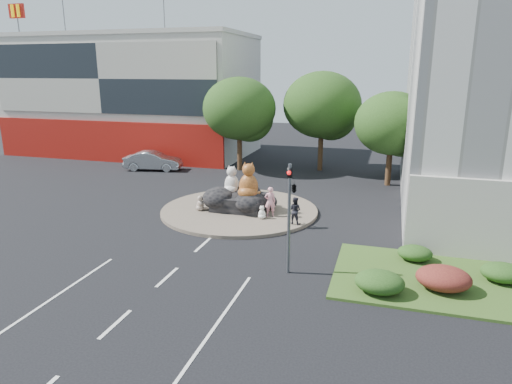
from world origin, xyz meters
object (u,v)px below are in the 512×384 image
Objects in this scene: kitten_calico at (200,203)px; kitten_white at (262,212)px; pedestrian_dark at (295,211)px; cat_white at (232,180)px; litter_bin at (377,278)px; pedestrian_pink at (270,202)px; cat_tabby at (249,180)px; parked_car at (153,161)px.

kitten_calico is 1.21× the size of kitten_white.
pedestrian_dark is at bearing 32.11° from kitten_calico.
cat_white is at bearing 75.27° from kitten_calico.
litter_bin is (11.17, -7.44, -0.25)m from kitten_calico.
pedestrian_pink reaches higher than litter_bin.
kitten_white is 9.84m from litter_bin.
pedestrian_dark is 8.18m from litter_bin.
cat_tabby is 15.97m from parked_car.
kitten_white is 0.45× the size of pedestrian_pink.
cat_tabby reaches higher than kitten_white.
cat_tabby reaches higher than kitten_calico.
litter_bin is at bearing -142.87° from parked_car.
cat_tabby is 3.78m from pedestrian_dark.
cat_tabby is 3.46m from kitten_calico.
parked_car is (-10.95, 9.48, -1.19)m from cat_white.
cat_white is 0.82× the size of cat_tabby.
kitten_white is 2.15m from pedestrian_dark.
pedestrian_pink is (1.52, -0.48, -1.13)m from cat_tabby.
parked_car is 7.82× the size of litter_bin.
kitten_white is at bearing -0.28° from pedestrian_dark.
litter_bin is (9.45, -8.64, -1.59)m from cat_white.
cat_tabby is 2.27m from kitten_white.
pedestrian_dark is 0.31× the size of parked_car.
pedestrian_dark is at bearing 126.70° from litter_bin.
cat_tabby is 2.30× the size of kitten_calico.
cat_tabby reaches higher than litter_bin.
pedestrian_dark is (4.57, -2.10, -1.04)m from cat_white.
kitten_white is at bearing -140.97° from parked_car.
cat_white is 2.49m from kitten_calico.
cat_tabby is 1.95m from pedestrian_pink.
kitten_white is (4.21, -0.48, -0.09)m from kitten_calico.
kitten_white is at bearing 135.00° from litter_bin.
cat_white is 5.14m from pedestrian_dark.
cat_tabby is at bearing 50.92° from kitten_calico.
kitten_white is (1.17, -1.06, -1.64)m from cat_tabby.
parked_car is (-13.79, 10.59, -0.27)m from pedestrian_pink.
cat_white is 0.37× the size of parked_car.
cat_tabby is 3.49× the size of litter_bin.
litter_bin is at bearing 110.49° from pedestrian_pink.
parked_car is at bearing -58.29° from pedestrian_pink.
pedestrian_pink is 17.39m from parked_car.
cat_tabby reaches higher than pedestrian_dark.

